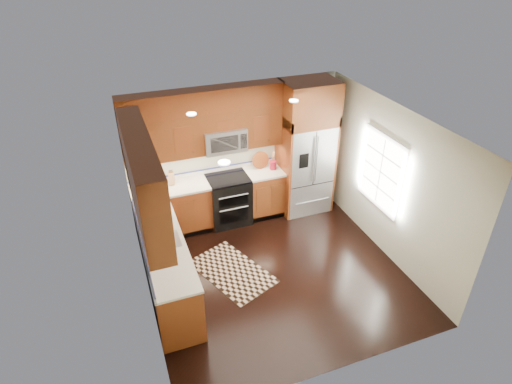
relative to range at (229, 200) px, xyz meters
name	(u,v)px	position (x,y,z in m)	size (l,w,h in m)	color
ground	(274,271)	(0.25, -1.67, -0.47)	(4.00, 4.00, 0.00)	black
wall_back	(235,151)	(0.25, 0.33, 0.83)	(4.00, 0.02, 2.60)	beige
wall_left	(140,234)	(-1.75, -1.67, 0.83)	(0.02, 4.00, 2.60)	beige
wall_right	(389,182)	(2.25, -1.67, 0.83)	(0.02, 4.00, 2.60)	beige
window	(381,171)	(2.23, -1.47, 0.93)	(0.04, 1.10, 1.30)	white
base_cabinets	(187,234)	(-0.98, -0.77, -0.02)	(2.85, 3.00, 0.90)	brown
countertop	(191,206)	(-0.84, -0.65, 0.45)	(2.86, 3.01, 0.04)	white
upper_cabinets	(180,144)	(-0.90, -0.58, 1.56)	(2.85, 3.00, 1.15)	brown
range	(229,200)	(0.00, 0.00, 0.00)	(0.76, 0.67, 0.95)	black
microwave	(224,139)	(0.00, 0.13, 1.19)	(0.76, 0.40, 0.42)	#B2B2B7
refrigerator	(306,148)	(1.55, -0.04, 0.83)	(0.98, 0.75, 2.60)	#B2B2B7
sink_faucet	(160,238)	(-1.48, -1.44, 0.52)	(0.54, 0.44, 0.37)	#B2B2B7
rug	(232,271)	(-0.40, -1.43, -0.46)	(0.84, 1.40, 0.01)	black
knife_block	(171,178)	(-1.00, 0.16, 0.58)	(0.13, 0.16, 0.28)	tan
utensil_crock	(273,163)	(0.91, 0.03, 0.59)	(0.14, 0.14, 0.35)	maroon
cutting_board	(260,167)	(0.71, 0.16, 0.48)	(0.34, 0.34, 0.02)	brown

